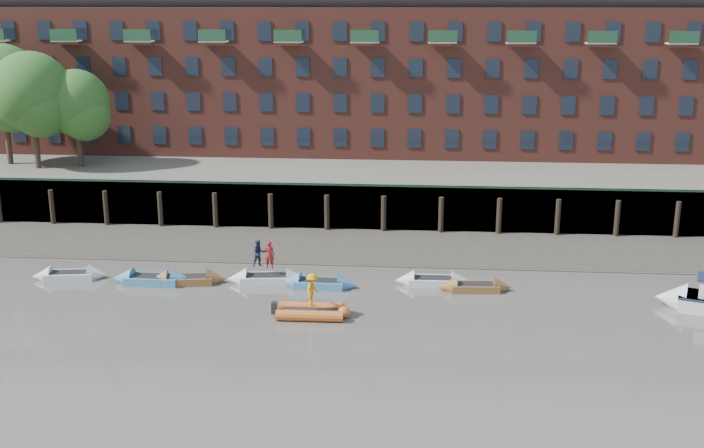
# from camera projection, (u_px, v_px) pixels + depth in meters

# --- Properties ---
(ground) EXTENTS (220.00, 220.00, 0.00)m
(ground) POSITION_uv_depth(u_px,v_px,m) (317.00, 362.00, 37.13)
(ground) COLOR #5B564F
(ground) RESTS_ON ground
(foreshore) EXTENTS (110.00, 8.00, 0.50)m
(foreshore) POSITION_uv_depth(u_px,v_px,m) (351.00, 247.00, 54.44)
(foreshore) COLOR #3D382F
(foreshore) RESTS_ON ground
(mud_band) EXTENTS (110.00, 1.60, 0.10)m
(mud_band) POSITION_uv_depth(u_px,v_px,m) (346.00, 262.00, 51.17)
(mud_band) COLOR #4C4336
(mud_band) RESTS_ON ground
(river_wall) EXTENTS (110.00, 1.23, 3.30)m
(river_wall) POSITION_uv_depth(u_px,v_px,m) (356.00, 207.00, 58.23)
(river_wall) COLOR #2D2A26
(river_wall) RESTS_ON ground
(bank_terrace) EXTENTS (110.00, 28.00, 3.20)m
(bank_terrace) POSITION_uv_depth(u_px,v_px,m) (368.00, 169.00, 71.33)
(bank_terrace) COLOR #5E594D
(bank_terrace) RESTS_ON ground
(apartment_terrace) EXTENTS (80.60, 15.56, 20.98)m
(apartment_terrace) POSITION_uv_depth(u_px,v_px,m) (369.00, 36.00, 69.33)
(apartment_terrace) COLOR brown
(apartment_terrace) RESTS_ON bank_terrace
(tree_cluster) EXTENTS (11.76, 7.74, 9.40)m
(tree_cluster) POSITION_uv_depth(u_px,v_px,m) (28.00, 91.00, 63.08)
(tree_cluster) COLOR #3A281C
(tree_cluster) RESTS_ON bank_terrace
(rowboat_0) EXTENTS (4.42, 1.93, 1.24)m
(rowboat_0) POSITION_uv_depth(u_px,v_px,m) (70.00, 275.00, 48.08)
(rowboat_0) COLOR silver
(rowboat_0) RESTS_ON ground
(rowboat_1) EXTENTS (4.75, 1.43, 1.37)m
(rowboat_1) POSITION_uv_depth(u_px,v_px,m) (153.00, 280.00, 47.28)
(rowboat_1) COLOR teal
(rowboat_1) RESTS_ON ground
(rowboat_2) EXTENTS (4.62, 2.02, 1.30)m
(rowboat_2) POSITION_uv_depth(u_px,v_px,m) (187.00, 280.00, 47.29)
(rowboat_2) COLOR brown
(rowboat_2) RESTS_ON ground
(rowboat_3) EXTENTS (4.70, 1.79, 1.33)m
(rowboat_3) POSITION_uv_depth(u_px,v_px,m) (267.00, 279.00, 47.44)
(rowboat_3) COLOR silver
(rowboat_3) RESTS_ON ground
(rowboat_4) EXTENTS (4.43, 1.47, 1.27)m
(rowboat_4) POSITION_uv_depth(u_px,v_px,m) (319.00, 283.00, 46.69)
(rowboat_4) COLOR teal
(rowboat_4) RESTS_ON ground
(rowboat_5) EXTENTS (4.36, 1.35, 1.26)m
(rowboat_5) POSITION_uv_depth(u_px,v_px,m) (433.00, 281.00, 47.09)
(rowboat_5) COLOR silver
(rowboat_5) RESTS_ON ground
(rowboat_6) EXTENTS (4.22, 1.48, 1.21)m
(rowboat_6) POSITION_uv_depth(u_px,v_px,m) (475.00, 287.00, 46.13)
(rowboat_6) COLOR brown
(rowboat_6) RESTS_ON ground
(rib_tender) EXTENTS (3.76, 1.80, 0.65)m
(rib_tender) POSITION_uv_depth(u_px,v_px,m) (314.00, 312.00, 42.31)
(rib_tender) COLOR #CD6022
(rib_tender) RESTS_ON ground
(person_rower_a) EXTENTS (0.63, 0.45, 1.61)m
(person_rower_a) POSITION_uv_depth(u_px,v_px,m) (269.00, 255.00, 47.04)
(person_rower_a) COLOR maroon
(person_rower_a) RESTS_ON rowboat_3
(person_rower_b) EXTENTS (0.95, 0.89, 1.57)m
(person_rower_b) POSITION_uv_depth(u_px,v_px,m) (259.00, 253.00, 47.33)
(person_rower_b) COLOR #19233F
(person_rower_b) RESTS_ON rowboat_3
(person_rib_crew) EXTENTS (0.87, 1.25, 1.76)m
(person_rib_crew) POSITION_uv_depth(u_px,v_px,m) (312.00, 290.00, 41.92)
(person_rib_crew) COLOR orange
(person_rib_crew) RESTS_ON rib_tender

